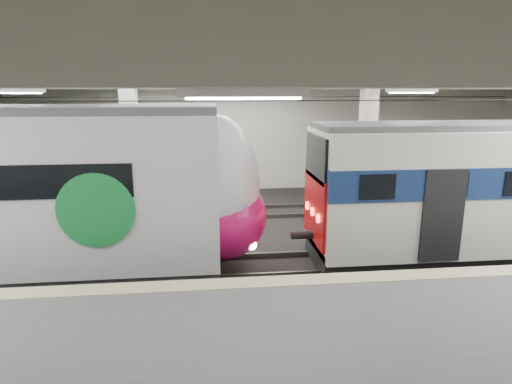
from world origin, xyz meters
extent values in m
cube|color=black|center=(0.00, 0.00, -0.05)|extent=(36.00, 24.00, 0.10)
cube|color=silver|center=(0.00, 0.00, 5.55)|extent=(36.00, 24.00, 0.20)
cube|color=beige|center=(0.00, 10.00, 2.75)|extent=(30.00, 0.10, 5.50)
cube|color=beige|center=(0.00, -3.25, 1.11)|extent=(30.00, 0.50, 0.02)
cube|color=beige|center=(-3.00, 3.00, 2.75)|extent=(0.50, 0.50, 5.50)
cube|color=beige|center=(5.00, 3.00, 2.75)|extent=(0.50, 0.50, 5.50)
cube|color=beige|center=(0.00, 0.00, 5.25)|extent=(30.00, 18.00, 0.50)
cube|color=#59544C|center=(0.00, 0.00, 0.08)|extent=(30.00, 1.52, 0.16)
cube|color=#59544C|center=(0.00, 5.50, 0.08)|extent=(30.00, 1.52, 0.16)
cylinder|color=black|center=(0.00, 0.00, 4.70)|extent=(30.00, 0.03, 0.03)
cylinder|color=black|center=(0.00, 5.50, 4.70)|extent=(30.00, 0.03, 0.03)
cube|color=white|center=(0.00, -2.00, 4.92)|extent=(26.00, 8.40, 0.12)
ellipsoid|color=silver|center=(-0.25, 0.00, 2.44)|extent=(2.29, 2.83, 3.81)
ellipsoid|color=#CC115E|center=(-0.13, 0.00, 1.59)|extent=(2.43, 2.89, 2.33)
cylinder|color=#198C3B|center=(-3.10, -1.48, 2.25)|extent=(1.80, 0.06, 1.80)
cube|color=#AD0B0F|center=(2.46, 0.00, 1.73)|extent=(0.08, 2.24, 1.88)
cube|color=black|center=(2.46, 0.00, 3.17)|extent=(0.08, 2.11, 1.23)
cube|color=black|center=(8.51, 0.00, 0.35)|extent=(12.03, 1.85, 0.70)
cube|color=silver|center=(-8.00, 5.50, 2.38)|extent=(13.92, 3.27, 3.75)
cube|color=#198C3B|center=(-8.00, 5.50, 2.87)|extent=(13.96, 3.33, 0.79)
cube|color=#4C4C51|center=(-8.00, 5.50, 4.35)|extent=(13.90, 2.78, 0.16)
cube|color=black|center=(-8.00, 5.50, 0.30)|extent=(13.91, 2.97, 0.60)
camera|label=1|loc=(-0.42, -11.35, 4.99)|focal=30.00mm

